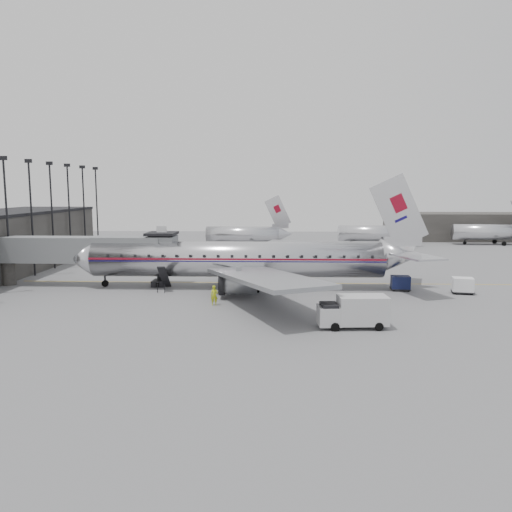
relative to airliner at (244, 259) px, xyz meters
The scene contains 13 objects.
ground 4.57m from the airliner, 105.54° to the right, with size 160.00×160.00×0.00m, color slate.
hangar 72.10m from the airliner, 52.23° to the left, with size 30.00×12.00×6.00m, color #33312F.
apron_line 4.97m from the airliner, 54.14° to the left, with size 0.15×60.00×0.01m, color gold.
jet_bridge 17.53m from the airliner, behind, with size 21.00×6.20×7.10m.
floodlight_masts 30.46m from the airliner, 160.57° to the left, with size 0.90×42.25×15.25m.
distant_aircraft_near 39.09m from the airliner, 93.86° to the left, with size 16.39×3.20×10.26m.
distant_aircraft_mid 48.94m from the airliner, 61.47° to the left, with size 16.39×3.20×10.26m.
distant_aircraft_far 66.73m from the airliner, 44.77° to the left, with size 16.39×3.20×10.26m.
airliner is the anchor object (origin of this frame).
service_van 19.48m from the airliner, 58.64° to the right, with size 5.84×2.61×2.68m.
baggage_cart_navy 17.94m from the airliner, ahead, with size 2.23×1.77×1.67m.
baggage_cart_white 24.40m from the airliner, ahead, with size 2.55×2.13×1.77m.
ramp_worker 9.62m from the airliner, 105.09° to the right, with size 0.72×0.47×1.97m, color #A9BA15.
Camera 1 is at (4.46, -54.04, 11.45)m, focal length 35.00 mm.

